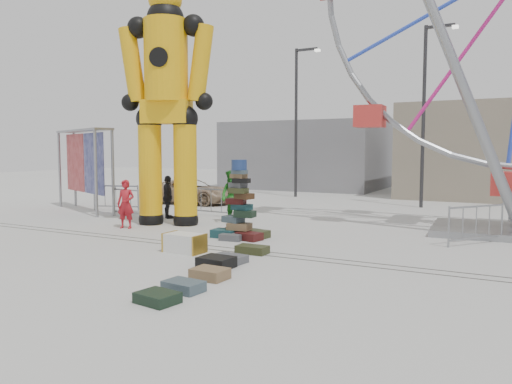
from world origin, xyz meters
The scene contains 24 objects.
ground centered at (0.00, 0.00, 0.00)m, with size 90.00×90.00×0.00m, color #9E9E99.
track_line_near centered at (0.00, 0.60, 0.00)m, with size 40.00×0.04×0.01m, color #47443F.
track_line_far centered at (0.00, 1.00, 0.00)m, with size 40.00×0.04×0.01m, color #47443F.
building_left centered at (-6.00, 22.00, 2.20)m, with size 10.00×8.00×4.40m, color gray.
lamp_post_right centered at (3.09, 13.00, 4.48)m, with size 1.41×0.25×8.00m.
lamp_post_left centered at (-3.91, 15.00, 4.48)m, with size 1.41×0.25×8.00m.
suitcase_tower centered at (-0.36, 2.45, 0.64)m, with size 1.61×1.44×2.30m.
crash_test_dummy centered at (-3.86, 3.57, 4.46)m, with size 3.33×1.66×8.46m.
banner_scaffold centered at (-9.37, 5.00, 2.58)m, with size 4.65×2.65×3.43m.
steamer_trunk centered at (-0.58, 0.00, 0.24)m, with size 1.01×0.58×0.47m, color silver.
row_case_0 centered at (1.01, 0.67, 0.10)m, with size 0.79×0.45×0.20m, color #32371B.
row_case_1 centered at (1.02, -0.44, 0.09)m, with size 0.77×0.49×0.18m, color #515358.
row_case_2 centered at (1.03, -1.03, 0.12)m, with size 0.74×0.60×0.25m, color black.
row_case_3 centered at (1.43, -1.91, 0.11)m, with size 0.71×0.53×0.22m, color olive.
row_case_4 centered at (1.49, -2.87, 0.10)m, with size 0.72×0.48×0.20m, color #41535C.
row_case_5 centered at (1.51, -3.65, 0.09)m, with size 0.69×0.53×0.19m, color black.
barricade_dummy_a centered at (-8.31, 5.71, 0.55)m, with size 2.00×0.10×1.10m, color gray, non-canonical shape.
barricade_dummy_b centered at (-6.25, 4.33, 0.55)m, with size 2.00×0.10×1.10m, color gray, non-canonical shape.
barricade_dummy_c centered at (-3.76, 6.13, 0.55)m, with size 2.00×0.10×1.10m, color gray, non-canonical shape.
barricade_wheel_front centered at (5.87, 4.59, 0.55)m, with size 2.00×0.10×1.10m, color gray, non-canonical shape.
pedestrian_red centered at (-4.58, 2.25, 0.80)m, with size 0.59×0.39×1.61m, color #A41721.
pedestrian_green centered at (-2.10, 4.93, 0.94)m, with size 0.91×0.71×1.87m, color #1A6A1D.
pedestrian_black centered at (-4.82, 4.80, 0.81)m, with size 0.95×0.40×1.62m, color black.
parked_suv centered at (-7.05, 9.46, 0.59)m, with size 1.96×4.25×1.18m, color #997F62.
Camera 1 is at (6.86, -10.17, 2.60)m, focal length 35.00 mm.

